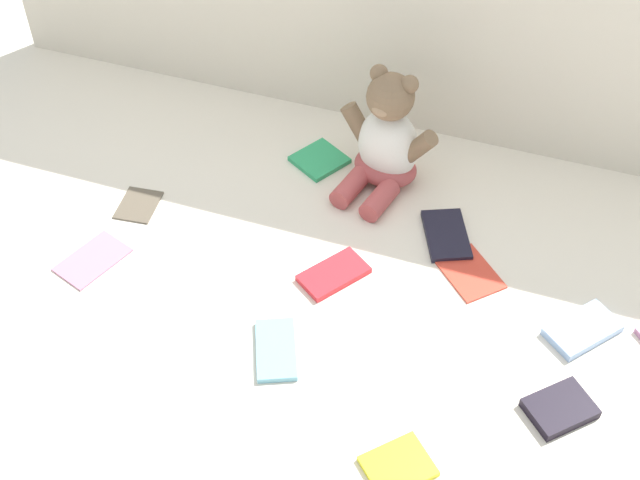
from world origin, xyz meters
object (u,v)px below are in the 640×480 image
object	(u,v)px
book_case_7	(274,349)
book_case_6	(138,204)
book_case_0	(560,408)
book_case_9	(92,259)
teddy_bear	(386,143)
book_case_1	(446,235)
book_case_2	(319,160)
book_case_4	(583,330)
book_case_8	(470,271)
book_case_3	(334,274)
book_case_10	(398,466)

from	to	relation	value
book_case_7	book_case_6	bearing A→B (deg)	-55.86
book_case_0	book_case_9	size ratio (longest dim) A/B	0.80
teddy_bear	book_case_1	distance (m)	0.22
book_case_1	book_case_2	bearing A→B (deg)	133.37
book_case_7	book_case_9	bearing A→B (deg)	-35.41
book_case_0	book_case_4	xyz separation A→B (m)	(0.01, 0.17, -0.00)
book_case_0	book_case_8	distance (m)	0.32
book_case_0	book_case_3	size ratio (longest dim) A/B	0.83
book_case_6	teddy_bear	bearing A→B (deg)	-157.76
book_case_4	book_case_1	bearing A→B (deg)	-168.64
book_case_1	book_case_8	size ratio (longest dim) A/B	1.08
book_case_3	book_case_8	bearing A→B (deg)	56.31
book_case_0	book_case_1	bearing A→B (deg)	-5.38
book_case_7	book_case_3	bearing A→B (deg)	-125.59
book_case_0	book_case_6	distance (m)	0.88
book_case_1	book_case_2	distance (m)	0.33
teddy_bear	book_case_7	size ratio (longest dim) A/B	2.04
book_case_0	book_case_4	distance (m)	0.17
book_case_4	book_case_10	world-z (taller)	book_case_4
book_case_4	book_case_10	size ratio (longest dim) A/B	1.27
book_case_1	book_case_3	distance (m)	0.24
book_case_0	book_case_2	xyz separation A→B (m)	(-0.56, 0.45, -0.00)
book_case_2	book_case_10	xyz separation A→B (m)	(0.35, -0.63, -0.00)
teddy_bear	book_case_4	size ratio (longest dim) A/B	2.02
book_case_2	book_case_3	world-z (taller)	book_case_3
book_case_6	book_case_9	world-z (taller)	same
book_case_1	book_case_6	world-z (taller)	book_case_1
book_case_0	book_case_7	world-z (taller)	book_case_0
book_case_0	book_case_9	bearing A→B (deg)	42.49
teddy_bear	book_case_3	bearing A→B (deg)	-79.37
book_case_3	book_case_7	xyz separation A→B (m)	(-0.04, -0.19, -0.00)
book_case_6	book_case_10	bearing A→B (deg)	142.76
teddy_bear	book_case_3	world-z (taller)	teddy_bear
teddy_bear	book_case_0	distance (m)	0.61
book_case_3	book_case_6	xyz separation A→B (m)	(-0.42, 0.05, -0.00)
book_case_7	book_case_10	world-z (taller)	book_case_7
book_case_4	book_case_9	bearing A→B (deg)	-132.25
book_case_4	book_case_6	world-z (taller)	book_case_4
teddy_bear	book_case_2	distance (m)	0.17
book_case_8	book_case_9	distance (m)	0.70
teddy_bear	book_case_9	world-z (taller)	teddy_bear
book_case_2	book_case_6	size ratio (longest dim) A/B	1.05
book_case_3	book_case_7	bearing A→B (deg)	-67.31
book_case_4	book_case_9	size ratio (longest dim) A/B	0.98
book_case_3	book_case_8	world-z (taller)	book_case_3
book_case_4	book_case_8	distance (m)	0.23
teddy_bear	book_case_8	distance (m)	0.31
book_case_3	book_case_1	bearing A→B (deg)	78.66
book_case_2	book_case_10	bearing A→B (deg)	-31.08
teddy_bear	book_case_7	world-z (taller)	teddy_bear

